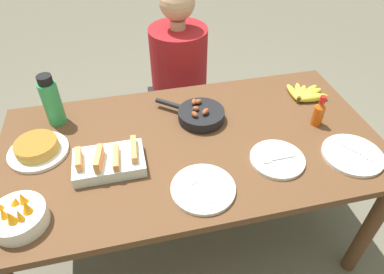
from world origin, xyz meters
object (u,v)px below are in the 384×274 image
at_px(empty_plate_far_right, 203,189).
at_px(hot_sauce_bottle, 319,112).
at_px(skillet, 200,115).
at_px(frittata_plate_center, 37,148).
at_px(banana_bunch, 305,94).
at_px(empty_plate_far_left, 352,155).
at_px(fruit_bowl_mango, 19,217).
at_px(water_bottle, 52,101).
at_px(empty_plate_near_front, 277,159).
at_px(melon_tray, 109,161).
at_px(person_figure, 180,97).

xyz_separation_m(empty_plate_far_right, hot_sauce_bottle, (0.62, 0.27, 0.06)).
height_order(skillet, frittata_plate_center, skillet).
relative_size(banana_bunch, empty_plate_far_left, 0.72).
distance_m(skillet, empty_plate_far_left, 0.69).
bearing_deg(empty_plate_far_left, frittata_plate_center, 165.97).
distance_m(frittata_plate_center, fruit_bowl_mango, 0.36).
distance_m(fruit_bowl_mango, water_bottle, 0.58).
bearing_deg(skillet, empty_plate_near_front, 164.77).
relative_size(frittata_plate_center, hot_sauce_bottle, 1.62).
bearing_deg(melon_tray, water_bottle, 122.08).
bearing_deg(empty_plate_far_right, melon_tray, 148.97).
bearing_deg(empty_plate_far_left, hot_sauce_bottle, 100.58).
bearing_deg(person_figure, skillet, -90.86).
height_order(empty_plate_near_front, water_bottle, water_bottle).
bearing_deg(frittata_plate_center, fruit_bowl_mango, -93.63).
bearing_deg(water_bottle, fruit_bowl_mango, -99.11).
bearing_deg(fruit_bowl_mango, skillet, 29.58).
height_order(empty_plate_near_front, person_figure, person_figure).
distance_m(empty_plate_far_left, empty_plate_far_right, 0.66).
height_order(empty_plate_far_right, person_figure, person_figure).
bearing_deg(hot_sauce_bottle, empty_plate_far_left, -79.42).
distance_m(skillet, hot_sauce_bottle, 0.55).
relative_size(melon_tray, empty_plate_far_right, 1.14).
height_order(empty_plate_far_right, water_bottle, water_bottle).
xyz_separation_m(banana_bunch, person_figure, (-0.57, 0.50, -0.26)).
xyz_separation_m(skillet, empty_plate_far_left, (0.57, -0.39, -0.02)).
height_order(skillet, water_bottle, water_bottle).
bearing_deg(empty_plate_near_front, person_figure, 104.86).
height_order(banana_bunch, fruit_bowl_mango, fruit_bowl_mango).
bearing_deg(banana_bunch, hot_sauce_bottle, -103.30).
bearing_deg(empty_plate_far_left, banana_bunch, 89.22).
bearing_deg(skillet, melon_tray, 66.01).
height_order(banana_bunch, water_bottle, water_bottle).
distance_m(empty_plate_far_right, water_bottle, 0.81).
height_order(skillet, hot_sauce_bottle, hot_sauce_bottle).
bearing_deg(empty_plate_far_right, skillet, 77.40).
xyz_separation_m(fruit_bowl_mango, water_bottle, (0.09, 0.57, 0.08)).
distance_m(empty_plate_far_right, hot_sauce_bottle, 0.68).
relative_size(hot_sauce_bottle, person_figure, 0.13).
height_order(empty_plate_near_front, empty_plate_far_right, same).
bearing_deg(empty_plate_far_right, banana_bunch, 35.70).
xyz_separation_m(melon_tray, fruit_bowl_mango, (-0.32, -0.21, 0.01)).
bearing_deg(empty_plate_near_front, banana_bunch, 50.54).
relative_size(skillet, empty_plate_far_left, 1.21).
bearing_deg(skillet, hot_sauce_bottle, -157.54).
distance_m(melon_tray, hot_sauce_bottle, 0.96).
relative_size(melon_tray, skillet, 0.93).
bearing_deg(empty_plate_near_front, fruit_bowl_mango, -175.22).
bearing_deg(banana_bunch, melon_tray, -164.76).
distance_m(melon_tray, empty_plate_far_right, 0.40).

